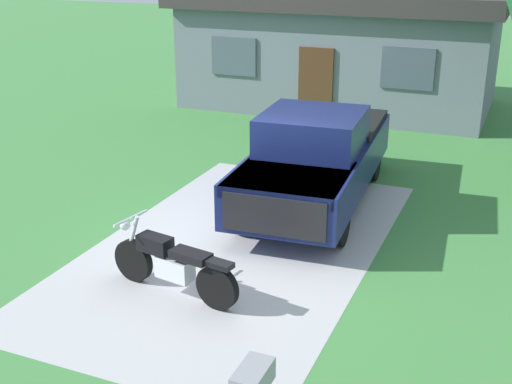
{
  "coord_description": "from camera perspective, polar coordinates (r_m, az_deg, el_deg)",
  "views": [
    {
      "loc": [
        4.22,
        -9.23,
        4.82
      ],
      "look_at": [
        0.2,
        0.31,
        0.9
      ],
      "focal_mm": 46.44,
      "sensor_mm": 36.0,
      "label": 1
    }
  ],
  "objects": [
    {
      "name": "ground_plane",
      "position": [
        11.24,
        -1.57,
        -4.67
      ],
      "size": [
        80.0,
        80.0,
        0.0
      ],
      "primitive_type": "plane",
      "color": "#40813E"
    },
    {
      "name": "pickup_truck",
      "position": [
        12.89,
        5.29,
        3.18
      ],
      "size": [
        2.4,
        5.75,
        1.9
      ],
      "color": "black",
      "rests_on": "ground"
    },
    {
      "name": "motorcycle",
      "position": [
        9.66,
        -7.21,
        -6.19
      ],
      "size": [
        2.2,
        0.75,
        1.09
      ],
      "color": "black",
      "rests_on": "ground"
    },
    {
      "name": "neighbor_house",
      "position": [
        21.13,
        7.38,
        12.33
      ],
      "size": [
        9.6,
        5.6,
        3.5
      ],
      "color": "slate",
      "rests_on": "ground"
    },
    {
      "name": "driveway_pad",
      "position": [
        11.24,
        -1.57,
        -4.66
      ],
      "size": [
        4.47,
        7.88,
        0.01
      ],
      "primitive_type": "cube",
      "color": "#AFAFAF",
      "rests_on": "ground"
    }
  ]
}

